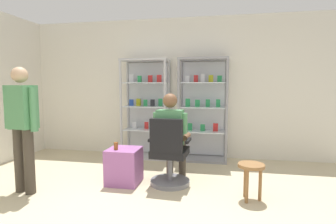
{
  "coord_description": "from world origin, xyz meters",
  "views": [
    {
      "loc": [
        0.83,
        -2.17,
        1.39
      ],
      "look_at": [
        0.09,
        1.69,
        1.0
      ],
      "focal_mm": 28.08,
      "sensor_mm": 36.0,
      "label": 1
    }
  ],
  "objects_px": {
    "display_cabinet_right": "(203,109)",
    "office_chair": "(169,158)",
    "seated_shopkeeper": "(172,133)",
    "wooden_stool": "(251,171)",
    "standing_customer": "(22,122)",
    "tea_glass": "(116,146)",
    "display_cabinet_left": "(146,108)",
    "storage_crate": "(124,166)"
  },
  "relations": [
    {
      "from": "display_cabinet_right",
      "to": "office_chair",
      "type": "xyz_separation_m",
      "value": [
        -0.38,
        -1.42,
        -0.57
      ]
    },
    {
      "from": "seated_shopkeeper",
      "to": "office_chair",
      "type": "bearing_deg",
      "value": -93.42
    },
    {
      "from": "wooden_stool",
      "to": "standing_customer",
      "type": "bearing_deg",
      "value": -173.85
    },
    {
      "from": "seated_shopkeeper",
      "to": "tea_glass",
      "type": "relative_size",
      "value": 12.32
    },
    {
      "from": "display_cabinet_right",
      "to": "standing_customer",
      "type": "bearing_deg",
      "value": -137.28
    },
    {
      "from": "display_cabinet_left",
      "to": "tea_glass",
      "type": "height_order",
      "value": "display_cabinet_left"
    },
    {
      "from": "office_chair",
      "to": "tea_glass",
      "type": "height_order",
      "value": "office_chair"
    },
    {
      "from": "display_cabinet_right",
      "to": "office_chair",
      "type": "height_order",
      "value": "display_cabinet_right"
    },
    {
      "from": "wooden_stool",
      "to": "office_chair",
      "type": "bearing_deg",
      "value": 165.11
    },
    {
      "from": "display_cabinet_right",
      "to": "tea_glass",
      "type": "height_order",
      "value": "display_cabinet_right"
    },
    {
      "from": "office_chair",
      "to": "seated_shopkeeper",
      "type": "distance_m",
      "value": 0.36
    },
    {
      "from": "display_cabinet_left",
      "to": "storage_crate",
      "type": "relative_size",
      "value": 3.77
    },
    {
      "from": "display_cabinet_right",
      "to": "storage_crate",
      "type": "xyz_separation_m",
      "value": [
        -1.03,
        -1.46,
        -0.72
      ]
    },
    {
      "from": "display_cabinet_left",
      "to": "display_cabinet_right",
      "type": "xyz_separation_m",
      "value": [
        1.1,
        -0.0,
        -0.0
      ]
    },
    {
      "from": "storage_crate",
      "to": "standing_customer",
      "type": "relative_size",
      "value": 0.31
    },
    {
      "from": "display_cabinet_left",
      "to": "standing_customer",
      "type": "xyz_separation_m",
      "value": [
        -1.09,
        -2.02,
        -0.03
      ]
    },
    {
      "from": "seated_shopkeeper",
      "to": "wooden_stool",
      "type": "distance_m",
      "value": 1.2
    },
    {
      "from": "standing_customer",
      "to": "storage_crate",
      "type": "bearing_deg",
      "value": 25.82
    },
    {
      "from": "display_cabinet_left",
      "to": "storage_crate",
      "type": "xyz_separation_m",
      "value": [
        0.07,
        -1.46,
        -0.72
      ]
    },
    {
      "from": "storage_crate",
      "to": "wooden_stool",
      "type": "relative_size",
      "value": 1.11
    },
    {
      "from": "display_cabinet_left",
      "to": "office_chair",
      "type": "bearing_deg",
      "value": -63.21
    },
    {
      "from": "display_cabinet_left",
      "to": "display_cabinet_right",
      "type": "relative_size",
      "value": 1.0
    },
    {
      "from": "display_cabinet_right",
      "to": "seated_shopkeeper",
      "type": "bearing_deg",
      "value": -106.36
    },
    {
      "from": "display_cabinet_right",
      "to": "office_chair",
      "type": "relative_size",
      "value": 1.98
    },
    {
      "from": "display_cabinet_left",
      "to": "wooden_stool",
      "type": "xyz_separation_m",
      "value": [
        1.79,
        -1.71,
        -0.61
      ]
    },
    {
      "from": "seated_shopkeeper",
      "to": "storage_crate",
      "type": "xyz_separation_m",
      "value": [
        -0.66,
        -0.2,
        -0.46
      ]
    },
    {
      "from": "office_chair",
      "to": "tea_glass",
      "type": "bearing_deg",
      "value": -171.6
    },
    {
      "from": "office_chair",
      "to": "wooden_stool",
      "type": "relative_size",
      "value": 2.12
    },
    {
      "from": "storage_crate",
      "to": "tea_glass",
      "type": "bearing_deg",
      "value": -139.43
    },
    {
      "from": "display_cabinet_right",
      "to": "wooden_stool",
      "type": "distance_m",
      "value": 1.94
    },
    {
      "from": "office_chair",
      "to": "storage_crate",
      "type": "distance_m",
      "value": 0.66
    },
    {
      "from": "seated_shopkeeper",
      "to": "display_cabinet_left",
      "type": "bearing_deg",
      "value": 120.03
    },
    {
      "from": "display_cabinet_left",
      "to": "storage_crate",
      "type": "distance_m",
      "value": 1.63
    },
    {
      "from": "display_cabinet_left",
      "to": "seated_shopkeeper",
      "type": "height_order",
      "value": "display_cabinet_left"
    },
    {
      "from": "standing_customer",
      "to": "wooden_stool",
      "type": "bearing_deg",
      "value": 6.15
    },
    {
      "from": "display_cabinet_left",
      "to": "seated_shopkeeper",
      "type": "xyz_separation_m",
      "value": [
        0.73,
        -1.26,
        -0.26
      ]
    },
    {
      "from": "office_chair",
      "to": "standing_customer",
      "type": "xyz_separation_m",
      "value": [
        -1.81,
        -0.59,
        0.54
      ]
    },
    {
      "from": "storage_crate",
      "to": "display_cabinet_right",
      "type": "bearing_deg",
      "value": 54.79
    },
    {
      "from": "office_chair",
      "to": "display_cabinet_left",
      "type": "bearing_deg",
      "value": 116.79
    },
    {
      "from": "seated_shopkeeper",
      "to": "wooden_stool",
      "type": "height_order",
      "value": "seated_shopkeeper"
    },
    {
      "from": "office_chair",
      "to": "storage_crate",
      "type": "height_order",
      "value": "office_chair"
    },
    {
      "from": "display_cabinet_right",
      "to": "seated_shopkeeper",
      "type": "distance_m",
      "value": 1.34
    }
  ]
}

